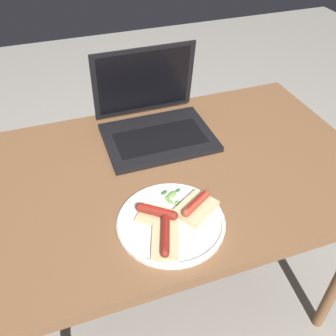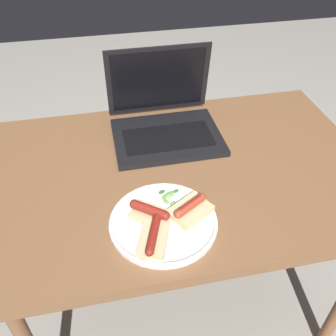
{
  "view_description": "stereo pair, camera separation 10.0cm",
  "coord_description": "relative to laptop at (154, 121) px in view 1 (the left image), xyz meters",
  "views": [
    {
      "loc": [
        -0.31,
        -0.78,
        1.42
      ],
      "look_at": [
        -0.06,
        -0.06,
        0.77
      ],
      "focal_mm": 40.0,
      "sensor_mm": 36.0,
      "label": 1
    },
    {
      "loc": [
        -0.21,
        -0.81,
        1.42
      ],
      "look_at": [
        -0.06,
        -0.06,
        0.77
      ],
      "focal_mm": 40.0,
      "sensor_mm": 36.0,
      "label": 2
    }
  ],
  "objects": [
    {
      "name": "ground_plane",
      "position": [
        0.02,
        -0.19,
        -0.76
      ],
      "size": [
        6.0,
        6.0,
        0.0
      ],
      "primitive_type": "plane",
      "color": "#9E998E"
    },
    {
      "name": "plate",
      "position": [
        -0.08,
        -0.39,
        -0.04
      ],
      "size": [
        0.27,
        0.27,
        0.02
      ],
      "color": "white",
      "rests_on": "desk"
    },
    {
      "name": "sausage_toast_right",
      "position": [
        -0.01,
        -0.38,
        -0.02
      ],
      "size": [
        0.13,
        0.12,
        0.04
      ],
      "rotation": [
        0.0,
        0.0,
        0.55
      ],
      "color": "#D6B784",
      "rests_on": "plate"
    },
    {
      "name": "sausage_toast_middle",
      "position": [
        -0.11,
        -0.37,
        -0.02
      ],
      "size": [
        0.11,
        0.11,
        0.04
      ],
      "rotation": [
        0.0,
        0.0,
        2.48
      ],
      "color": "#D6B784",
      "rests_on": "plate"
    },
    {
      "name": "laptop",
      "position": [
        0.0,
        0.0,
        0.0
      ],
      "size": [
        0.34,
        0.29,
        0.26
      ],
      "color": "black",
      "rests_on": "desk"
    },
    {
      "name": "sausage_toast_left",
      "position": [
        -0.12,
        -0.45,
        -0.02
      ],
      "size": [
        0.1,
        0.12,
        0.04
      ],
      "rotation": [
        0.0,
        0.0,
        4.36
      ],
      "color": "#D6B784",
      "rests_on": "plate"
    },
    {
      "name": "salad_pile",
      "position": [
        -0.05,
        -0.31,
        -0.03
      ],
      "size": [
        0.06,
        0.07,
        0.01
      ],
      "color": "#709E4C",
      "rests_on": "plate"
    },
    {
      "name": "desk",
      "position": [
        0.02,
        -0.19,
        -0.11
      ],
      "size": [
        1.12,
        0.73,
        0.71
      ],
      "color": "brown",
      "rests_on": "ground_plane"
    }
  ]
}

